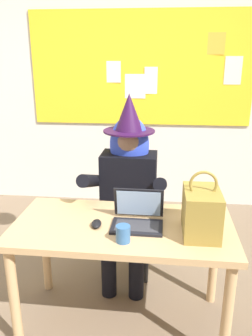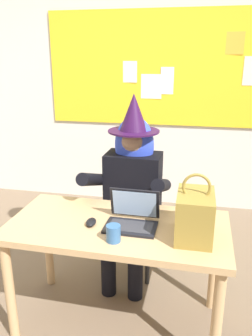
% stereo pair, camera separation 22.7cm
% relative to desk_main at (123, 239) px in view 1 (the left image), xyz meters
% --- Properties ---
extents(ground_plane, '(24.00, 24.00, 0.00)m').
position_rel_desk_main_xyz_m(ground_plane, '(-0.02, 0.05, -0.62)').
color(ground_plane, '#75604C').
extents(wall_back_bulletin, '(6.60, 2.22, 2.63)m').
position_rel_desk_main_xyz_m(wall_back_bulletin, '(-0.02, 2.03, 0.71)').
color(wall_back_bulletin, silver).
rests_on(wall_back_bulletin, ground).
extents(desk_main, '(1.34, 0.68, 0.72)m').
position_rel_desk_main_xyz_m(desk_main, '(0.00, 0.00, 0.00)').
color(desk_main, tan).
rests_on(desk_main, ground).
extents(chair_at_desk, '(0.46, 0.46, 0.91)m').
position_rel_desk_main_xyz_m(chair_at_desk, '(-0.01, 0.69, -0.11)').
color(chair_at_desk, black).
rests_on(chair_at_desk, ground).
extents(person_costumed, '(0.60, 0.66, 1.43)m').
position_rel_desk_main_xyz_m(person_costumed, '(-0.02, 0.57, 0.18)').
color(person_costumed, black).
rests_on(person_costumed, ground).
extents(laptop, '(0.31, 0.25, 0.21)m').
position_rel_desk_main_xyz_m(laptop, '(0.09, 0.01, 0.14)').
color(laptop, black).
rests_on(laptop, desk_main).
extents(computer_mouse, '(0.07, 0.11, 0.03)m').
position_rel_desk_main_xyz_m(computer_mouse, '(-0.15, -0.04, 0.11)').
color(computer_mouse, black).
rests_on(computer_mouse, desk_main).
extents(handbag, '(0.20, 0.30, 0.38)m').
position_rel_desk_main_xyz_m(handbag, '(0.45, -0.06, 0.23)').
color(handbag, olive).
rests_on(handbag, desk_main).
extents(coffee_mug, '(0.08, 0.08, 0.09)m').
position_rel_desk_main_xyz_m(coffee_mug, '(0.02, -0.20, 0.15)').
color(coffee_mug, '#336099').
rests_on(coffee_mug, desk_main).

